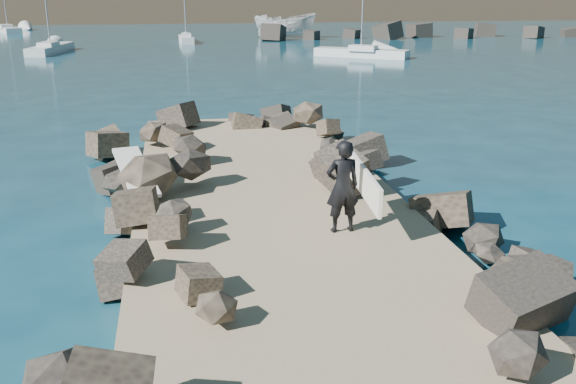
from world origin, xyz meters
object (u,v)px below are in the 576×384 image
Objects in this scene: surfboard_resting at (136,176)px; surfer_with_board at (346,186)px; boat_imported at (285,25)px; sailboat_a at (50,49)px.

surfboard_resting is 1.10× the size of surfer_with_board.
sailboat_a is at bearing 141.28° from boat_imported.
surfboard_resting is 0.37× the size of boat_imported.
surfer_with_board is at bearing -168.67° from boat_imported.
sailboat_a is (-22.36, -13.53, -0.97)m from boat_imported.
surfer_with_board is 47.90m from sailboat_a.
surfer_with_board is (4.16, -3.11, 0.48)m from surfboard_resting.
boat_imported is at bearing 81.23° from surfer_with_board.
boat_imported reaches higher than surfboard_resting.
boat_imported is at bearing 63.19° from surfboard_resting.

